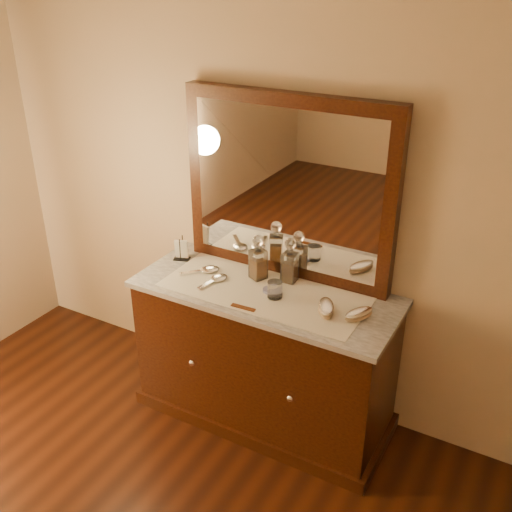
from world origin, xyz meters
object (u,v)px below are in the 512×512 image
pin_dish (270,290)px  comb (243,307)px  brush_near (326,308)px  decanter_left (258,262)px  dresser_cabinet (265,357)px  hand_mirror_outer (206,270)px  decanter_right (290,265)px  mirror_frame (288,188)px  napkin_rack (182,250)px  hand_mirror_inner (217,279)px  brush_far (359,314)px

pin_dish → comb: size_ratio=0.61×
brush_near → decanter_left: bearing=162.5°
dresser_cabinet → decanter_left: (-0.10, 0.10, 0.54)m
brush_near → hand_mirror_outer: size_ratio=0.93×
decanter_left → decanter_right: 0.17m
mirror_frame → decanter_left: size_ratio=4.63×
dresser_cabinet → pin_dish: (0.03, -0.00, 0.45)m
decanter_right → hand_mirror_outer: decanter_right is taller
mirror_frame → napkin_rack: (-0.60, -0.16, -0.44)m
hand_mirror_outer → hand_mirror_inner: size_ratio=0.95×
napkin_rack → pin_dish: bearing=-7.8°
comb → brush_near: 0.42m
mirror_frame → decanter_right: mirror_frame is taller
brush_far → hand_mirror_outer: size_ratio=0.87×
pin_dish → dresser_cabinet: bearing=178.6°
dresser_cabinet → hand_mirror_inner: size_ratio=6.42×
dresser_cabinet → hand_mirror_outer: size_ratio=6.77×
dresser_cabinet → hand_mirror_inner: 0.53m
dresser_cabinet → napkin_rack: napkin_rack is taller
mirror_frame → hand_mirror_outer: 0.66m
hand_mirror_outer → hand_mirror_inner: 0.12m
dresser_cabinet → napkin_rack: 0.79m
dresser_cabinet → mirror_frame: mirror_frame is taller
brush_near → hand_mirror_inner: 0.65m
decanter_left → hand_mirror_inner: (-0.19, -0.14, -0.09)m
brush_far → hand_mirror_inner: size_ratio=0.82×
decanter_left → decanter_right: decanter_left is taller
dresser_cabinet → comb: comb is taller
brush_far → dresser_cabinet: bearing=177.8°
napkin_rack → mirror_frame: bearing=14.7°
decanter_right → hand_mirror_outer: size_ratio=1.24×
hand_mirror_inner → decanter_left: bearing=36.6°
napkin_rack → decanter_right: bearing=5.6°
mirror_frame → napkin_rack: size_ratio=8.47×
pin_dish → brush_far: (0.50, -0.02, 0.02)m
mirror_frame → decanter_right: bearing=-53.2°
hand_mirror_outer → brush_far: bearing=-2.5°
brush_near → napkin_rack: bearing=172.1°
pin_dish → napkin_rack: (-0.64, 0.09, 0.05)m
pin_dish → decanter_left: 0.19m
mirror_frame → brush_near: bearing=-38.3°
brush_far → hand_mirror_outer: (-0.92, 0.04, -0.01)m
mirror_frame → napkin_rack: bearing=-165.3°
dresser_cabinet → decanter_left: 0.56m
brush_near → brush_far: brush_near is taller
mirror_frame → pin_dish: mirror_frame is taller
dresser_cabinet → brush_far: 0.71m
dresser_cabinet → decanter_right: 0.57m
pin_dish → decanter_right: bearing=76.3°
comb → hand_mirror_inner: bearing=144.4°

